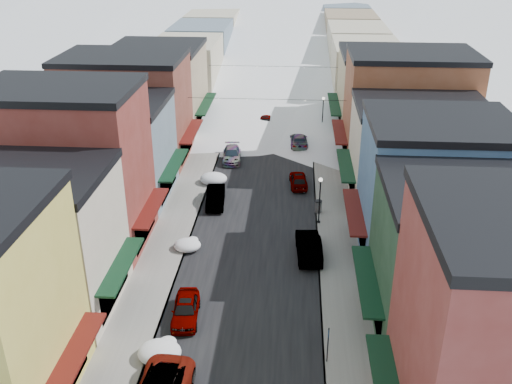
# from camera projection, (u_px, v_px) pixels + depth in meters

# --- Properties ---
(road) EXTENTS (10.00, 160.00, 0.01)m
(road) POSITION_uv_depth(u_px,v_px,m) (274.00, 103.00, 79.41)
(road) COLOR black
(road) RESTS_ON ground
(sidewalk_left) EXTENTS (3.20, 160.00, 0.15)m
(sidewalk_left) POSITION_uv_depth(u_px,v_px,m) (227.00, 101.00, 79.81)
(sidewalk_left) COLOR gray
(sidewalk_left) RESTS_ON ground
(sidewalk_right) EXTENTS (3.20, 160.00, 0.15)m
(sidewalk_right) POSITION_uv_depth(u_px,v_px,m) (321.00, 103.00, 78.96)
(sidewalk_right) COLOR gray
(sidewalk_right) RESTS_ON ground
(curb_left) EXTENTS (0.10, 160.00, 0.15)m
(curb_left) POSITION_uv_depth(u_px,v_px,m) (238.00, 101.00, 79.71)
(curb_left) COLOR slate
(curb_left) RESTS_ON ground
(curb_right) EXTENTS (0.10, 160.00, 0.15)m
(curb_right) POSITION_uv_depth(u_px,v_px,m) (310.00, 103.00, 79.06)
(curb_right) COLOR slate
(curb_right) RESTS_ON ground
(bldg_l_cream) EXTENTS (11.30, 8.20, 9.50)m
(bldg_l_cream) POSITION_uv_depth(u_px,v_px,m) (30.00, 241.00, 35.38)
(bldg_l_cream) COLOR beige
(bldg_l_cream) RESTS_ON ground
(bldg_l_brick_near) EXTENTS (12.30, 8.20, 12.50)m
(bldg_l_brick_near) POSITION_uv_depth(u_px,v_px,m) (67.00, 168.00, 41.99)
(bldg_l_brick_near) COLOR maroon
(bldg_l_brick_near) RESTS_ON ground
(bldg_l_grayblue) EXTENTS (11.30, 9.20, 9.00)m
(bldg_l_grayblue) POSITION_uv_depth(u_px,v_px,m) (111.00, 149.00, 50.37)
(bldg_l_grayblue) COLOR slate
(bldg_l_grayblue) RESTS_ON ground
(bldg_l_brick_far) EXTENTS (13.30, 9.20, 11.00)m
(bldg_l_brick_far) POSITION_uv_depth(u_px,v_px,m) (127.00, 108.00, 58.13)
(bldg_l_brick_far) COLOR brown
(bldg_l_brick_far) RESTS_ON ground
(bldg_l_tan) EXTENTS (11.30, 11.20, 10.00)m
(bldg_l_tan) POSITION_uv_depth(u_px,v_px,m) (159.00, 88.00, 67.30)
(bldg_l_tan) COLOR tan
(bldg_l_tan) RESTS_ON ground
(bldg_r_green) EXTENTS (11.30, 9.20, 9.50)m
(bldg_r_green) POSITION_uv_depth(u_px,v_px,m) (466.00, 261.00, 33.24)
(bldg_r_green) COLOR #1C3C26
(bldg_r_green) RESTS_ON ground
(bldg_r_blue) EXTENTS (11.30, 9.20, 10.50)m
(bldg_r_blue) POSITION_uv_depth(u_px,v_px,m) (434.00, 189.00, 41.14)
(bldg_r_blue) COLOR #3F658F
(bldg_r_blue) RESTS_ON ground
(bldg_r_cream) EXTENTS (12.30, 9.20, 9.00)m
(bldg_r_cream) POSITION_uv_depth(u_px,v_px,m) (417.00, 153.00, 49.55)
(bldg_r_cream) COLOR beige
(bldg_r_cream) RESTS_ON ground
(bldg_r_brick_far) EXTENTS (13.30, 9.20, 11.50)m
(bldg_r_brick_far) POSITION_uv_depth(u_px,v_px,m) (407.00, 109.00, 57.11)
(bldg_r_brick_far) COLOR brown
(bldg_r_brick_far) RESTS_ON ground
(bldg_r_tan) EXTENTS (11.30, 11.20, 9.50)m
(bldg_r_tan) POSITION_uv_depth(u_px,v_px,m) (383.00, 92.00, 66.62)
(bldg_r_tan) COLOR tan
(bldg_r_tan) RESTS_ON ground
(distant_blocks) EXTENTS (34.00, 55.00, 8.00)m
(distant_blocks) POSITION_uv_depth(u_px,v_px,m) (280.00, 42.00, 98.46)
(distant_blocks) COLOR gray
(distant_blocks) RESTS_ON ground
(overhead_cables) EXTENTS (16.40, 15.04, 0.04)m
(overhead_cables) POSITION_uv_depth(u_px,v_px,m) (270.00, 81.00, 65.49)
(overhead_cables) COLOR black
(overhead_cables) RESTS_ON ground
(car_silver_sedan) EXTENTS (1.95, 4.18, 1.38)m
(car_silver_sedan) POSITION_uv_depth(u_px,v_px,m) (186.00, 309.00, 35.73)
(car_silver_sedan) COLOR #A3A5AB
(car_silver_sedan) RESTS_ON ground
(car_dark_hatch) EXTENTS (1.92, 4.54, 1.46)m
(car_dark_hatch) POSITION_uv_depth(u_px,v_px,m) (215.00, 197.00, 50.31)
(car_dark_hatch) COLOR black
(car_dark_hatch) RESTS_ON ground
(car_silver_wagon) EXTENTS (2.24, 4.71, 1.32)m
(car_silver_wagon) POSITION_uv_depth(u_px,v_px,m) (232.00, 155.00, 59.70)
(car_silver_wagon) COLOR #93949A
(car_silver_wagon) RESTS_ON ground
(car_green_sedan) EXTENTS (2.08, 5.08, 1.64)m
(car_green_sedan) POSITION_uv_depth(u_px,v_px,m) (309.00, 246.00, 42.48)
(car_green_sedan) COLOR black
(car_green_sedan) RESTS_ON ground
(car_gray_suv) EXTENTS (1.91, 4.08, 1.35)m
(car_gray_suv) POSITION_uv_depth(u_px,v_px,m) (298.00, 180.00, 53.86)
(car_gray_suv) COLOR gray
(car_gray_suv) RESTS_ON ground
(car_black_sedan) EXTENTS (2.15, 4.82, 1.37)m
(car_black_sedan) POSITION_uv_depth(u_px,v_px,m) (299.00, 140.00, 63.59)
(car_black_sedan) COLOR black
(car_black_sedan) RESTS_ON ground
(car_lane_silver) EXTENTS (1.98, 4.54, 1.52)m
(car_lane_silver) POSITION_uv_depth(u_px,v_px,m) (265.00, 122.00, 69.11)
(car_lane_silver) COLOR #ABAFB3
(car_lane_silver) RESTS_ON ground
(car_lane_white) EXTENTS (2.68, 5.47, 1.50)m
(car_lane_white) POSITION_uv_depth(u_px,v_px,m) (291.00, 81.00, 87.48)
(car_lane_white) COLOR white
(car_lane_white) RESTS_ON ground
(parking_sign) EXTENTS (0.07, 0.32, 2.34)m
(parking_sign) POSITION_uv_depth(u_px,v_px,m) (328.00, 342.00, 31.66)
(parking_sign) COLOR black
(parking_sign) RESTS_ON sidewalk_right
(trash_can) EXTENTS (0.64, 0.64, 1.08)m
(trash_can) POSITION_uv_depth(u_px,v_px,m) (318.00, 206.00, 48.70)
(trash_can) COLOR slate
(trash_can) RESTS_ON sidewalk_right
(streetlamp_near) EXTENTS (0.34, 0.34, 4.03)m
(streetlamp_near) POSITION_uv_depth(u_px,v_px,m) (320.00, 195.00, 46.18)
(streetlamp_near) COLOR black
(streetlamp_near) RESTS_ON sidewalk_right
(streetlamp_far) EXTENTS (0.35, 0.35, 4.17)m
(streetlamp_far) POSITION_uv_depth(u_px,v_px,m) (323.00, 110.00, 66.92)
(streetlamp_far) COLOR black
(streetlamp_far) RESTS_ON sidewalk_right
(snow_pile_near) EXTENTS (2.51, 2.74, 1.06)m
(snow_pile_near) POSITION_uv_depth(u_px,v_px,m) (160.00, 351.00, 32.47)
(snow_pile_near) COLOR white
(snow_pile_near) RESTS_ON ground
(snow_pile_mid) EXTENTS (2.08, 2.48, 0.88)m
(snow_pile_mid) POSITION_uv_depth(u_px,v_px,m) (188.00, 245.00, 43.43)
(snow_pile_mid) COLOR white
(snow_pile_mid) RESTS_ON ground
(snow_pile_far) EXTENTS (2.58, 2.79, 1.09)m
(snow_pile_far) POSITION_uv_depth(u_px,v_px,m) (214.00, 178.00, 54.47)
(snow_pile_far) COLOR white
(snow_pile_far) RESTS_ON ground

